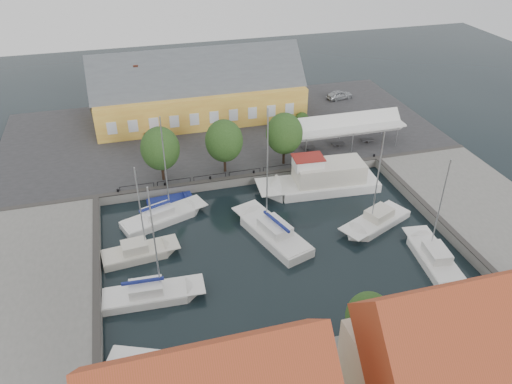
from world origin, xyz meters
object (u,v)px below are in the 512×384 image
(tent_canopy, at_px, (347,126))
(launch_nw, at_px, (169,203))
(car_red, at_px, (159,140))
(east_boat_b, at_px, (376,222))
(car_silver, at_px, (340,95))
(west_boat_a, at_px, (163,218))
(east_boat_c, at_px, (433,259))
(west_boat_d, at_px, (151,296))
(west_boat_b, at_px, (139,254))
(warehouse, at_px, (194,94))
(center_sailboat, at_px, (272,234))
(launch_sw, at_px, (143,364))
(trawler, at_px, (323,181))

(tent_canopy, xyz_separation_m, launch_nw, (-22.89, -5.95, -3.59))
(car_red, relative_size, east_boat_b, 0.42)
(car_silver, height_order, west_boat_a, west_boat_a)
(east_boat_c, height_order, west_boat_a, west_boat_a)
(car_silver, bearing_deg, west_boat_d, 127.85)
(west_boat_b, distance_m, west_boat_d, 5.79)
(warehouse, relative_size, center_sailboat, 2.11)
(east_boat_c, distance_m, west_boat_b, 26.72)
(launch_sw, bearing_deg, east_boat_b, 25.02)
(car_silver, distance_m, center_sailboat, 35.19)
(car_red, xyz_separation_m, launch_nw, (-0.37, -12.15, -1.68))
(trawler, bearing_deg, launch_nw, 174.77)
(center_sailboat, distance_m, east_boat_c, 14.87)
(west_boat_a, bearing_deg, tent_canopy, 20.36)
(car_red, distance_m, west_boat_d, 26.31)
(car_red, distance_m, east_boat_c, 35.31)
(west_boat_a, relative_size, launch_sw, 2.05)
(center_sailboat, bearing_deg, car_red, 112.37)
(launch_sw, bearing_deg, tent_canopy, 44.12)
(warehouse, height_order, launch_sw, warehouse)
(east_boat_c, distance_m, launch_sw, 26.59)
(west_boat_a, xyz_separation_m, launch_nw, (1.03, 2.93, -0.18))
(car_silver, bearing_deg, east_boat_b, 153.61)
(trawler, distance_m, east_boat_b, 8.29)
(car_red, relative_size, west_boat_b, 0.48)
(warehouse, xyz_separation_m, west_boat_b, (-10.05, -27.92, -4.17))
(warehouse, height_order, west_boat_d, west_boat_d)
(launch_nw, bearing_deg, west_boat_a, -109.36)
(tent_canopy, distance_m, center_sailboat, 20.42)
(trawler, relative_size, west_boat_a, 1.19)
(west_boat_a, bearing_deg, east_boat_c, -29.52)
(launch_nw, bearing_deg, west_boat_d, -102.92)
(warehouse, relative_size, east_boat_b, 2.56)
(car_silver, height_order, east_boat_b, east_boat_b)
(east_boat_b, height_order, west_boat_a, west_boat_a)
(east_boat_c, distance_m, west_boat_d, 25.08)
(east_boat_b, xyz_separation_m, west_boat_a, (-20.47, 6.44, 0.01))
(east_boat_c, bearing_deg, tent_canopy, 87.18)
(warehouse, height_order, east_boat_c, warehouse)
(warehouse, xyz_separation_m, trawler, (10.52, -21.35, -3.41))
(center_sailboat, relative_size, east_boat_b, 1.22)
(center_sailboat, relative_size, launch_nw, 2.72)
(warehouse, relative_size, trawler, 2.05)
(warehouse, height_order, car_silver, warehouse)
(center_sailboat, height_order, launch_nw, center_sailboat)
(tent_canopy, xyz_separation_m, west_boat_b, (-26.65, -14.06, -3.42))
(tent_canopy, xyz_separation_m, east_boat_b, (-3.45, -15.32, -3.42))
(west_boat_a, xyz_separation_m, west_boat_b, (-2.73, -5.19, -0.01))
(west_boat_a, bearing_deg, car_silver, 38.66)
(tent_canopy, distance_m, trawler, 10.01)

